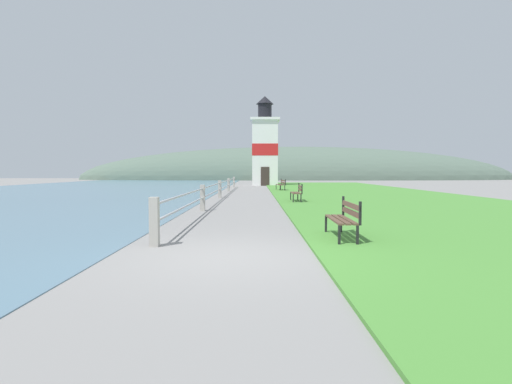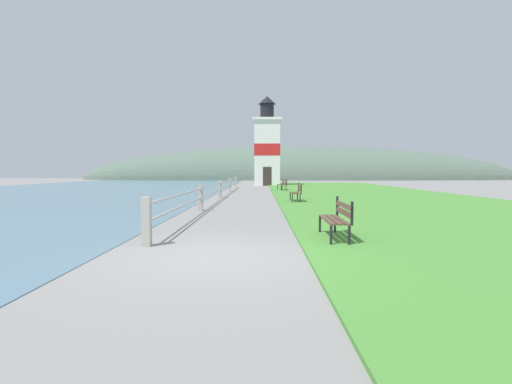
{
  "view_description": "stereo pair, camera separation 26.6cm",
  "coord_description": "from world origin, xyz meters",
  "px_view_note": "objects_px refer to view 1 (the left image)",
  "views": [
    {
      "loc": [
        0.55,
        -7.16,
        1.56
      ],
      "look_at": [
        0.54,
        16.73,
        0.3
      ],
      "focal_mm": 28.0,
      "sensor_mm": 36.0,
      "label": 1
    },
    {
      "loc": [
        0.82,
        -7.16,
        1.56
      ],
      "look_at": [
        0.54,
        16.73,
        0.3
      ],
      "focal_mm": 28.0,
      "sensor_mm": 36.0,
      "label": 2
    }
  ],
  "objects_px": {
    "park_bench_far": "(282,184)",
    "lighthouse": "(265,147)",
    "park_bench_near": "(345,216)",
    "park_bench_midway": "(298,192)"
  },
  "relations": [
    {
      "from": "park_bench_near",
      "to": "park_bench_far",
      "type": "height_order",
      "value": "same"
    },
    {
      "from": "lighthouse",
      "to": "park_bench_midway",
      "type": "bearing_deg",
      "value": -87.3
    },
    {
      "from": "park_bench_midway",
      "to": "lighthouse",
      "type": "distance_m",
      "value": 23.93
    },
    {
      "from": "park_bench_midway",
      "to": "lighthouse",
      "type": "height_order",
      "value": "lighthouse"
    },
    {
      "from": "park_bench_far",
      "to": "lighthouse",
      "type": "bearing_deg",
      "value": -91.79
    },
    {
      "from": "park_bench_near",
      "to": "park_bench_far",
      "type": "relative_size",
      "value": 0.91
    },
    {
      "from": "park_bench_near",
      "to": "lighthouse",
      "type": "distance_m",
      "value": 34.78
    },
    {
      "from": "park_bench_far",
      "to": "lighthouse",
      "type": "relative_size",
      "value": 0.2
    },
    {
      "from": "park_bench_near",
      "to": "park_bench_far",
      "type": "distance_m",
      "value": 22.78
    },
    {
      "from": "park_bench_far",
      "to": "lighthouse",
      "type": "distance_m",
      "value": 12.38
    }
  ]
}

